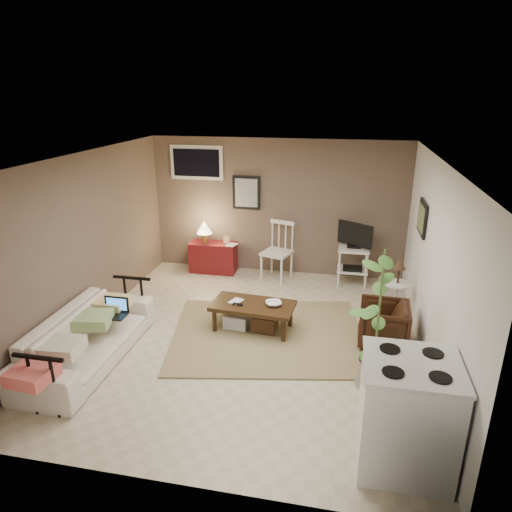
% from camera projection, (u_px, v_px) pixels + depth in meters
% --- Properties ---
extents(floor, '(5.00, 5.00, 0.00)m').
position_uv_depth(floor, '(247.00, 338.00, 6.17)').
color(floor, '#C1B293').
rests_on(floor, ground).
extents(art_back, '(0.50, 0.03, 0.60)m').
position_uv_depth(art_back, '(246.00, 193.00, 8.06)').
color(art_back, black).
extents(art_right, '(0.03, 0.60, 0.45)m').
position_uv_depth(art_right, '(422.00, 218.00, 6.21)').
color(art_right, black).
extents(window, '(0.96, 0.03, 0.60)m').
position_uv_depth(window, '(197.00, 163.00, 8.05)').
color(window, silver).
extents(rug, '(2.90, 2.49, 0.02)m').
position_uv_depth(rug, '(268.00, 334.00, 6.24)').
color(rug, '#917E54').
rests_on(rug, floor).
extents(coffee_table, '(1.17, 0.67, 0.43)m').
position_uv_depth(coffee_table, '(252.00, 315.00, 6.30)').
color(coffee_table, '#34220E').
rests_on(coffee_table, floor).
extents(sofa, '(0.61, 2.10, 0.82)m').
position_uv_depth(sofa, '(87.00, 330.00, 5.54)').
color(sofa, silver).
rests_on(sofa, floor).
extents(sofa_pillows, '(0.40, 2.00, 0.14)m').
position_uv_depth(sofa_pillows, '(78.00, 334.00, 5.27)').
color(sofa_pillows, beige).
rests_on(sofa_pillows, sofa).
extents(sofa_end_rails, '(0.57, 2.10, 0.71)m').
position_uv_depth(sofa_end_rails, '(96.00, 335.00, 5.54)').
color(sofa_end_rails, black).
rests_on(sofa_end_rails, floor).
extents(laptop, '(0.32, 0.24, 0.22)m').
position_uv_depth(laptop, '(115.00, 310.00, 5.79)').
color(laptop, black).
rests_on(laptop, sofa).
extents(red_console, '(0.83, 0.37, 0.96)m').
position_uv_depth(red_console, '(212.00, 254.00, 8.33)').
color(red_console, maroon).
rests_on(red_console, floor).
extents(spindle_chair, '(0.58, 0.58, 1.02)m').
position_uv_depth(spindle_chair, '(277.00, 253.00, 7.98)').
color(spindle_chair, silver).
rests_on(spindle_chair, floor).
extents(tv_stand, '(0.57, 0.42, 1.09)m').
position_uv_depth(tv_stand, '(354.00, 252.00, 7.70)').
color(tv_stand, silver).
rests_on(tv_stand, floor).
extents(side_table, '(0.36, 0.36, 0.95)m').
position_uv_depth(side_table, '(398.00, 282.00, 6.48)').
color(side_table, silver).
rests_on(side_table, floor).
extents(armchair, '(0.61, 0.65, 0.64)m').
position_uv_depth(armchair, '(383.00, 322.00, 5.92)').
color(armchair, black).
rests_on(armchair, floor).
extents(potted_plant, '(0.42, 0.42, 1.66)m').
position_uv_depth(potted_plant, '(379.00, 316.00, 4.88)').
color(potted_plant, gray).
rests_on(potted_plant, floor).
extents(stove, '(0.80, 0.75, 1.05)m').
position_uv_depth(stove, '(407.00, 414.00, 3.94)').
color(stove, white).
rests_on(stove, floor).
extents(bowl, '(0.22, 0.12, 0.21)m').
position_uv_depth(bowl, '(274.00, 298.00, 6.17)').
color(bowl, '#34220E').
rests_on(bowl, coffee_table).
extents(book_table, '(0.14, 0.07, 0.20)m').
position_uv_depth(book_table, '(232.00, 294.00, 6.30)').
color(book_table, '#34220E').
rests_on(book_table, coffee_table).
extents(book_console, '(0.16, 0.06, 0.21)m').
position_uv_depth(book_console, '(228.00, 239.00, 8.11)').
color(book_console, '#34220E').
rests_on(book_console, red_console).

